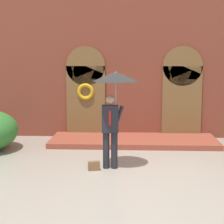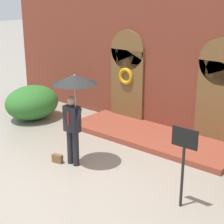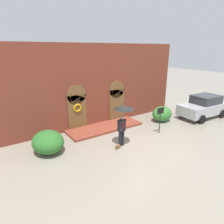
{
  "view_description": "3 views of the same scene",
  "coord_description": "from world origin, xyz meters",
  "views": [
    {
      "loc": [
        -0.14,
        -8.5,
        2.75
      ],
      "look_at": [
        -0.6,
        1.41,
        1.24
      ],
      "focal_mm": 60.0,
      "sensor_mm": 36.0,
      "label": 1
    },
    {
      "loc": [
        5.71,
        -5.68,
        4.28
      ],
      "look_at": [
        -0.43,
        1.73,
        1.1
      ],
      "focal_mm": 60.0,
      "sensor_mm": 36.0,
      "label": 2
    },
    {
      "loc": [
        -6.77,
        -7.74,
        5.27
      ],
      "look_at": [
        -0.22,
        1.87,
        1.54
      ],
      "focal_mm": 32.0,
      "sensor_mm": 36.0,
      "label": 3
    }
  ],
  "objects": [
    {
      "name": "shrub_left",
      "position": [
        -4.21,
        1.99,
        0.58
      ],
      "size": [
        1.61,
        1.9,
        1.15
      ],
      "primitive_type": "ellipsoid",
      "color": "#2D6B28",
      "rests_on": "ground"
    },
    {
      "name": "building_facade",
      "position": [
        -0.0,
        4.15,
        2.68
      ],
      "size": [
        14.0,
        2.3,
        5.6
      ],
      "color": "brown",
      "rests_on": "ground"
    },
    {
      "name": "sign_post",
      "position": [
        2.5,
        0.42,
        1.16
      ],
      "size": [
        0.56,
        0.06,
        1.72
      ],
      "color": "black",
      "rests_on": "ground"
    },
    {
      "name": "handbag",
      "position": [
        -0.98,
        0.18,
        0.11
      ],
      "size": [
        0.3,
        0.18,
        0.22
      ],
      "primitive_type": "cube",
      "rotation": [
        0.0,
        0.0,
        0.23
      ],
      "color": "brown",
      "rests_on": "ground"
    },
    {
      "name": "person_with_umbrella",
      "position": [
        -0.5,
        0.38,
        1.91
      ],
      "size": [
        1.1,
        1.1,
        2.36
      ],
      "color": "black",
      "rests_on": "ground"
    },
    {
      "name": "ground_plane",
      "position": [
        0.0,
        0.0,
        0.0
      ],
      "size": [
        80.0,
        80.0,
        0.0
      ],
      "primitive_type": "plane",
      "color": "gray"
    }
  ]
}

